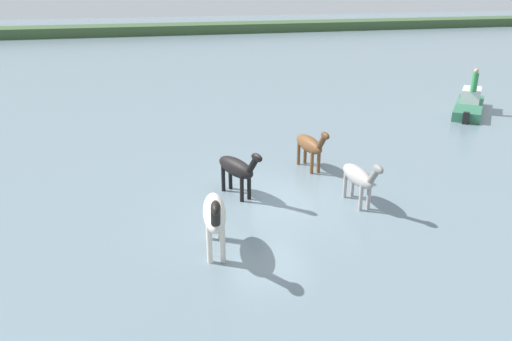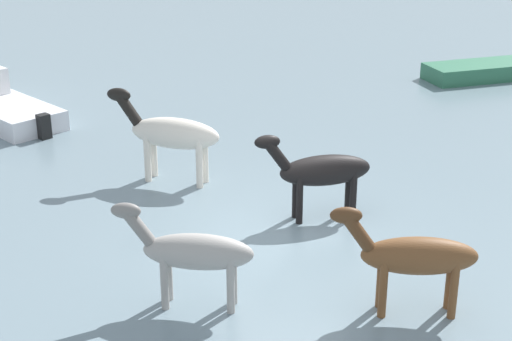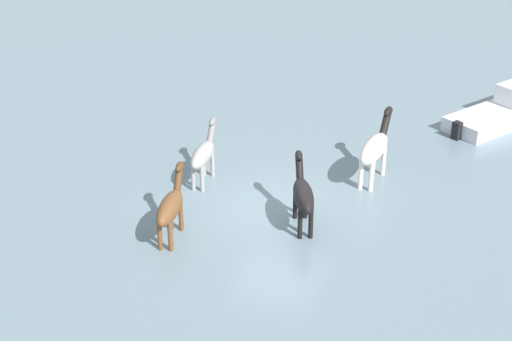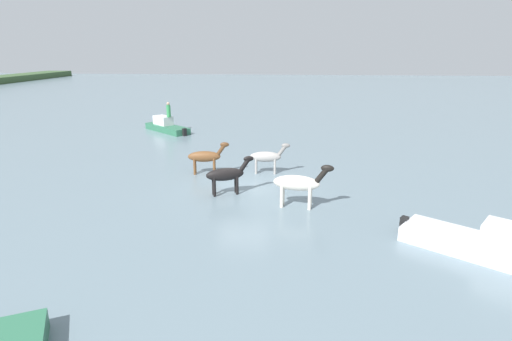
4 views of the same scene
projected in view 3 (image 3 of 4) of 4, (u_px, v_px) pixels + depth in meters
ground_plane at (278, 210)px, 21.95m from camera, size 179.43×179.43×0.00m
horse_chestnut_trailing at (303, 195)px, 20.72m from camera, size 1.17×2.21×1.75m
horse_rear_stallion at (203, 154)px, 23.05m from camera, size 0.58×2.15×1.67m
horse_dark_mare at (170, 207)px, 20.19m from camera, size 0.73×2.22×1.72m
horse_gray_outer at (375, 148)px, 23.06m from camera, size 0.85×2.52×1.95m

